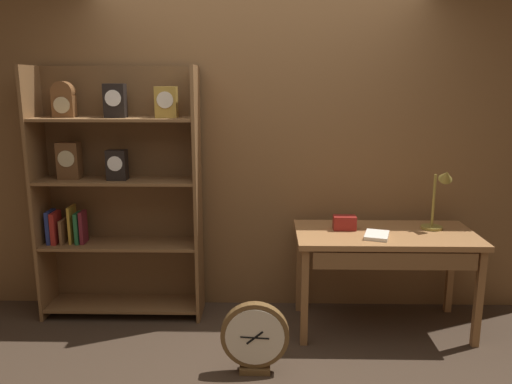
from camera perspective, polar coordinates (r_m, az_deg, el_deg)
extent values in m
cube|color=brown|center=(4.05, 0.38, 4.75)|extent=(4.80, 0.05, 2.60)
cube|color=brown|center=(4.25, -23.15, -0.33)|extent=(0.02, 0.35, 1.95)
cube|color=brown|center=(3.91, -6.55, -0.44)|extent=(0.03, 0.35, 1.95)
cube|color=brown|center=(4.19, -14.57, 0.12)|extent=(1.25, 0.01, 1.95)
cube|color=brown|center=(4.32, -14.51, -12.08)|extent=(1.20, 0.33, 0.02)
cube|color=brown|center=(4.14, -14.90, -5.67)|extent=(1.20, 0.33, 0.02)
cube|color=brown|center=(4.01, -15.30, 1.24)|extent=(1.20, 0.33, 0.02)
cube|color=brown|center=(3.95, -15.69, 7.92)|extent=(1.20, 0.33, 0.02)
cube|color=brown|center=(4.09, -20.77, 8.98)|extent=(0.16, 0.09, 0.16)
cylinder|color=brown|center=(4.09, -20.89, 10.46)|extent=(0.16, 0.09, 0.16)
cylinder|color=#C6B78C|center=(4.04, -21.04, 9.11)|extent=(0.12, 0.01, 0.12)
cube|color=brown|center=(4.12, -20.28, 3.34)|extent=(0.17, 0.11, 0.28)
cylinder|color=#C6B78C|center=(4.07, -20.60, 3.51)|extent=(0.13, 0.01, 0.13)
cube|color=black|center=(3.94, -15.57, 9.88)|extent=(0.16, 0.10, 0.25)
cylinder|color=white|center=(3.89, -15.81, 10.13)|extent=(0.12, 0.01, 0.12)
cube|color=black|center=(3.97, -15.36, 2.96)|extent=(0.15, 0.10, 0.23)
cylinder|color=white|center=(3.92, -15.61, 3.09)|extent=(0.11, 0.01, 0.11)
cube|color=#B28C38|center=(3.83, -10.06, 9.92)|extent=(0.16, 0.09, 0.23)
cylinder|color=silver|center=(3.78, -10.22, 10.16)|extent=(0.12, 0.01, 0.12)
cube|color=navy|center=(4.27, -22.08, -3.64)|extent=(0.03, 0.15, 0.26)
cube|color=maroon|center=(4.25, -21.59, -3.74)|extent=(0.04, 0.16, 0.25)
cube|color=brown|center=(4.24, -20.84, -4.13)|extent=(0.02, 0.14, 0.19)
cube|color=#B78C2D|center=(4.22, -19.97, -3.42)|extent=(0.02, 0.15, 0.29)
cube|color=#236638|center=(4.19, -19.35, -3.82)|extent=(0.03, 0.13, 0.25)
cube|color=maroon|center=(4.18, -18.86, -3.76)|extent=(0.03, 0.12, 0.26)
cube|color=#9E6B3D|center=(3.85, 14.34, -4.69)|extent=(1.31, 0.65, 0.04)
cube|color=olive|center=(3.64, 5.49, -11.73)|extent=(0.05, 0.05, 0.71)
cube|color=olive|center=(3.92, 23.78, -10.96)|extent=(0.05, 0.05, 0.71)
cube|color=olive|center=(4.15, 4.92, -8.60)|extent=(0.05, 0.05, 0.71)
cube|color=olive|center=(4.39, 21.04, -8.18)|extent=(0.05, 0.05, 0.71)
cube|color=brown|center=(3.60, 15.35, -7.49)|extent=(1.11, 0.03, 0.12)
cylinder|color=olive|center=(4.03, 19.15, -3.79)|extent=(0.16, 0.16, 0.02)
cylinder|color=olive|center=(3.98, 19.36, -0.91)|extent=(0.02, 0.02, 0.40)
cone|color=olive|center=(3.92, 20.63, 1.74)|extent=(0.11, 0.14, 0.12)
cube|color=maroon|center=(3.83, 9.93, -3.44)|extent=(0.17, 0.10, 0.10)
cube|color=silver|center=(3.71, 13.43, -4.76)|extent=(0.22, 0.26, 0.02)
cube|color=brown|center=(3.47, -0.13, -19.26)|extent=(0.20, 0.11, 0.04)
cylinder|color=brown|center=(3.35, -0.13, -15.78)|extent=(0.44, 0.06, 0.44)
cylinder|color=silver|center=(3.32, -0.14, -16.06)|extent=(0.38, 0.01, 0.38)
cube|color=black|center=(3.31, -0.14, -16.09)|extent=(0.11, 0.01, 0.09)
cube|color=black|center=(3.31, -0.14, -16.10)|extent=(0.18, 0.01, 0.02)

